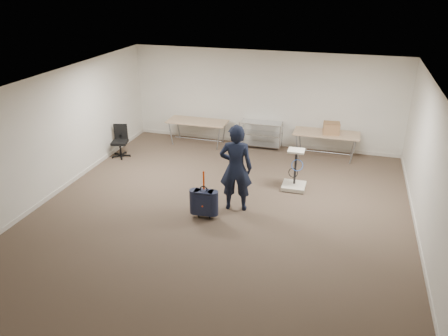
% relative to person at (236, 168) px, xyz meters
% --- Properties ---
extents(ground, '(9.00, 9.00, 0.00)m').
position_rel_person_xyz_m(ground, '(-0.24, -0.40, -0.97)').
color(ground, '#493D2C').
rests_on(ground, ground).
extents(room_shell, '(8.00, 9.00, 9.00)m').
position_rel_person_xyz_m(room_shell, '(-0.24, 0.98, -0.92)').
color(room_shell, silver).
rests_on(room_shell, ground).
extents(folding_table_left, '(1.80, 0.75, 0.73)m').
position_rel_person_xyz_m(folding_table_left, '(-2.14, 3.55, -0.30)').
color(folding_table_left, tan).
rests_on(folding_table_left, ground).
extents(folding_table_right, '(1.80, 0.75, 0.73)m').
position_rel_person_xyz_m(folding_table_right, '(1.66, 3.55, -0.30)').
color(folding_table_right, tan).
rests_on(folding_table_right, ground).
extents(wire_shelf, '(1.22, 0.47, 0.80)m').
position_rel_person_xyz_m(wire_shelf, '(-0.24, 3.80, -0.53)').
color(wire_shelf, silver).
rests_on(wire_shelf, ground).
extents(person, '(0.77, 0.57, 1.95)m').
position_rel_person_xyz_m(person, '(0.00, 0.00, 0.00)').
color(person, black).
rests_on(person, ground).
extents(suitcase, '(0.41, 0.26, 1.08)m').
position_rel_person_xyz_m(suitcase, '(-0.53, -0.59, -0.61)').
color(suitcase, black).
rests_on(suitcase, ground).
extents(office_chair, '(0.55, 0.55, 0.90)m').
position_rel_person_xyz_m(office_chair, '(-3.91, 2.01, -0.70)').
color(office_chair, black).
rests_on(office_chair, ground).
extents(equipment_cart, '(0.55, 0.55, 1.01)m').
position_rel_person_xyz_m(equipment_cart, '(1.11, 1.33, -0.71)').
color(equipment_cart, beige).
rests_on(equipment_cart, ground).
extents(cardboard_box, '(0.47, 0.38, 0.33)m').
position_rel_person_xyz_m(cardboard_box, '(1.77, 3.50, -0.08)').
color(cardboard_box, '#997C47').
rests_on(cardboard_box, folding_table_right).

